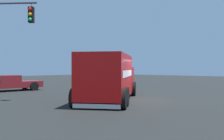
{
  "coord_description": "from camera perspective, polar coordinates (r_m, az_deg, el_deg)",
  "views": [
    {
      "loc": [
        -9.48,
        13.01,
        2.0
      ],
      "look_at": [
        0.47,
        1.71,
        1.88
      ],
      "focal_mm": 40.48,
      "sensor_mm": 36.0,
      "label": 1
    }
  ],
  "objects": [
    {
      "name": "ground_plane",
      "position": [
        16.22,
        5.28,
        -6.63
      ],
      "size": [
        100.0,
        100.0,
        0.0
      ],
      "primitive_type": "plane",
      "color": "black"
    },
    {
      "name": "delivery_truck",
      "position": [
        15.32,
        -0.66,
        -1.6
      ],
      "size": [
        6.2,
        7.79,
        2.78
      ],
      "color": "red",
      "rests_on": "ground"
    },
    {
      "name": "pickup_maroon",
      "position": [
        23.75,
        -22.05,
        -2.65
      ],
      "size": [
        2.68,
        5.38,
        1.38
      ],
      "color": "maroon",
      "rests_on": "ground"
    }
  ]
}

